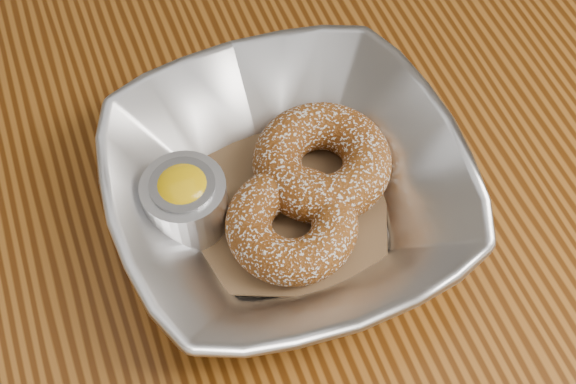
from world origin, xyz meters
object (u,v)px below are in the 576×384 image
object	(u,v)px
serving_bowl	(288,191)
ramekin	(185,200)
donut_back	(322,162)
donut_front	(292,224)
table	(243,252)

from	to	relation	value
serving_bowl	ramekin	xyz separation A→B (m)	(-0.07, 0.02, 0.00)
donut_back	donut_front	size ratio (longest dim) A/B	1.09
table	serving_bowl	xyz separation A→B (m)	(0.03, -0.03, 0.13)
serving_bowl	ramekin	distance (m)	0.07
donut_back	ramekin	distance (m)	0.10
serving_bowl	ramekin	world-z (taller)	serving_bowl
serving_bowl	donut_back	distance (m)	0.04
donut_back	ramekin	world-z (taller)	ramekin
table	ramekin	size ratio (longest dim) A/B	19.96
donut_back	serving_bowl	bearing A→B (deg)	-152.53
donut_back	ramekin	bearing A→B (deg)	-179.77
serving_bowl	donut_back	world-z (taller)	serving_bowl
serving_bowl	donut_front	bearing A→B (deg)	-104.53
table	donut_front	bearing A→B (deg)	-69.17
serving_bowl	ramekin	bearing A→B (deg)	166.67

